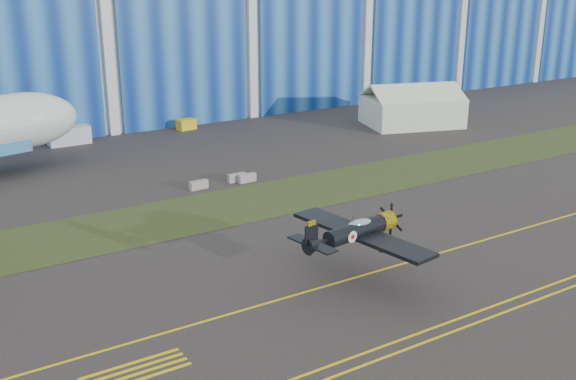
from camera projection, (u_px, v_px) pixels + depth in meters
ground at (317, 255)px, 53.59m from camera, size 260.00×260.00×0.00m
grass_median at (234, 205)px, 64.84m from camera, size 260.00×10.00×0.02m
hangar at (61, 15)px, 106.71m from camera, size 220.00×45.70×30.00m
taxiway_centreline at (355, 277)px, 49.57m from camera, size 200.00×0.20×0.02m
edge_line_near at (449, 333)px, 41.93m from camera, size 80.00×0.20×0.02m
edge_line_far at (437, 326)px, 42.73m from camera, size 80.00×0.20×0.02m
hold_short_ladder at (136, 371)px, 37.93m from camera, size 6.00×2.40×0.02m
warbird at (356, 231)px, 47.74m from camera, size 11.70×13.46×3.60m
tent at (412, 104)px, 98.16m from camera, size 15.58×13.25×6.17m
shipping_container at (69, 136)px, 87.56m from camera, size 5.34×2.21×2.30m
tug at (186, 124)px, 95.99m from camera, size 2.74×1.94×1.48m
gse_box at (409, 98)px, 116.11m from camera, size 2.97×2.07×1.62m
barrier_a at (199, 185)px, 69.64m from camera, size 2.04×0.77×0.90m
barrier_b at (237, 178)px, 72.09m from camera, size 2.01×0.63×0.90m
barrier_c at (247, 178)px, 71.99m from camera, size 2.03×0.69×0.90m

